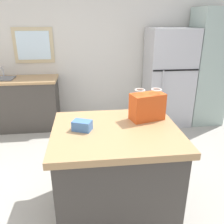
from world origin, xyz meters
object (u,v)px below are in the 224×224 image
object	(u,v)px
shopping_bag	(147,106)
small_box	(82,126)
kitchen_island	(116,171)
tall_cabinet	(207,68)
bottle	(154,103)
refrigerator	(168,78)

from	to	relation	value
shopping_bag	small_box	world-z (taller)	shopping_bag
kitchen_island	tall_cabinet	xyz separation A→B (m)	(1.94, 2.12, 0.55)
kitchen_island	small_box	size ratio (longest dim) A/B	6.97
kitchen_island	bottle	distance (m)	0.82
refrigerator	kitchen_island	bearing A→B (deg)	-120.12
small_box	tall_cabinet	bearing A→B (deg)	43.17
refrigerator	small_box	bearing A→B (deg)	-126.05
refrigerator	bottle	xyz separation A→B (m)	(-0.77, -1.72, 0.15)
tall_cabinet	shopping_bag	bearing A→B (deg)	-129.88
shopping_bag	bottle	bearing A→B (deg)	57.61
refrigerator	bottle	distance (m)	1.89
bottle	refrigerator	bearing A→B (deg)	65.97
refrigerator	tall_cabinet	bearing A→B (deg)	0.02
kitchen_island	shopping_bag	world-z (taller)	shopping_bag
tall_cabinet	bottle	size ratio (longest dim) A/B	9.47
refrigerator	small_box	distance (m)	2.60
tall_cabinet	shopping_bag	distance (m)	2.51
small_box	bottle	size ratio (longest dim) A/B	0.77
refrigerator	bottle	bearing A→B (deg)	-114.03
small_box	bottle	world-z (taller)	bottle
small_box	bottle	xyz separation A→B (m)	(0.76, 0.38, 0.05)
kitchen_island	refrigerator	size ratio (longest dim) A/B	0.67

